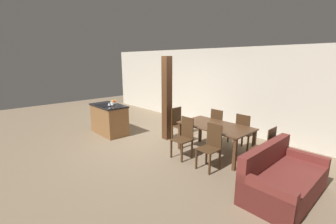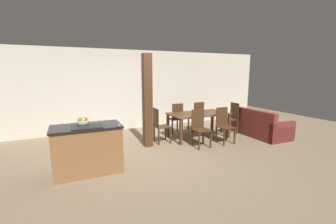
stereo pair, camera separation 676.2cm
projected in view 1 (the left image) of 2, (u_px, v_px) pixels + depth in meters
ground_plane at (149, 141)px, 6.55m from camera, size 16.00×16.00×0.00m
wall_back at (207, 88)px, 8.00m from camera, size 11.20×0.08×2.70m
kitchen_island at (109, 119)px, 7.15m from camera, size 1.30×0.71×0.95m
fruit_bowl at (114, 102)px, 7.20m from camera, size 0.23×0.23×0.12m
wine_glass_near at (109, 104)px, 6.43m from camera, size 0.08×0.08×0.17m
wine_glass_middle at (112, 104)px, 6.49m from camera, size 0.08×0.08×0.17m
dining_table at (215, 129)px, 5.55m from camera, size 1.75×0.97×0.75m
dining_chair_near_left at (184, 137)px, 5.39m from camera, size 0.40×0.40×0.98m
dining_chair_near_right at (211, 146)px, 4.83m from camera, size 0.40×0.40×0.98m
dining_chair_far_left at (218, 125)px, 6.33m from camera, size 0.40×0.40×0.98m
dining_chair_far_right at (244, 132)px, 5.77m from camera, size 0.40×0.40×0.98m
dining_chair_head_end at (179, 124)px, 6.47m from camera, size 0.40×0.40×0.98m
dining_chair_foot_end at (265, 149)px, 4.68m from camera, size 0.40×0.40×0.98m
couch at (282, 180)px, 3.92m from camera, size 0.90×1.75×0.85m
timber_post at (167, 99)px, 6.52m from camera, size 0.22×0.22×2.42m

